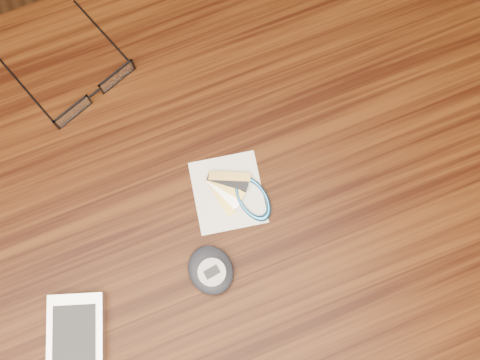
{
  "coord_description": "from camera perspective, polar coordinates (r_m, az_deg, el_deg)",
  "views": [
    {
      "loc": [
        -0.01,
        -0.13,
        1.47
      ],
      "look_at": [
        0.05,
        0.02,
        0.76
      ],
      "focal_mm": 45.0,
      "sensor_mm": 36.0,
      "label": 1
    }
  ],
  "objects": [
    {
      "name": "eyeglasses",
      "position": [
        0.78,
        -13.9,
        8.25
      ],
      "size": [
        0.16,
        0.16,
        0.03
      ],
      "color": "black",
      "rests_on": "desk"
    },
    {
      "name": "pedometer",
      "position": [
        0.71,
        -2.79,
        -8.54
      ],
      "size": [
        0.06,
        0.07,
        0.02
      ],
      "color": "black",
      "rests_on": "desk"
    },
    {
      "name": "desk",
      "position": [
        0.83,
        -2.47,
        -4.43
      ],
      "size": [
        1.0,
        0.7,
        0.75
      ],
      "color": "#331808",
      "rests_on": "ground"
    },
    {
      "name": "ground",
      "position": [
        1.47,
        -1.4,
        -8.2
      ],
      "size": [
        3.8,
        3.8,
        0.0
      ],
      "primitive_type": "plane",
      "color": "#472814",
      "rests_on": "ground"
    },
    {
      "name": "pda_phone",
      "position": [
        0.74,
        -15.29,
        -14.98
      ],
      "size": [
        0.1,
        0.13,
        0.02
      ],
      "color": "#B9B9BE",
      "rests_on": "desk"
    },
    {
      "name": "notepad_keys",
      "position": [
        0.73,
        -0.0,
        -1.38
      ],
      "size": [
        0.1,
        0.11,
        0.01
      ],
      "color": "white",
      "rests_on": "desk"
    }
  ]
}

